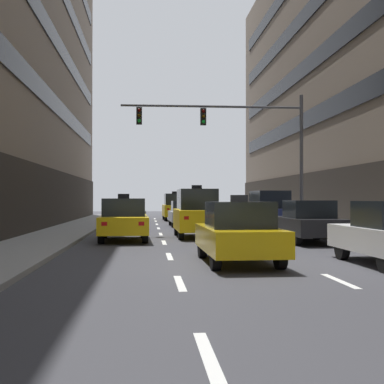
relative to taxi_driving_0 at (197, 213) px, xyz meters
name	(u,v)px	position (x,y,z in m)	size (l,w,h in m)	color
ground_plane	(236,264)	(0.12, -9.76, -1.08)	(120.00, 120.00, 0.00)	#38383D
lane_stripe_l1_s2	(208,356)	(-1.56, -17.76, -1.07)	(0.16, 2.00, 0.01)	silver
lane_stripe_l1_s3	(180,283)	(-1.56, -12.76, -1.07)	(0.16, 2.00, 0.01)	silver
lane_stripe_l1_s4	(169,256)	(-1.56, -7.76, -1.07)	(0.16, 2.00, 0.01)	silver
lane_stripe_l1_s5	(164,242)	(-1.56, -2.76, -1.07)	(0.16, 2.00, 0.01)	silver
lane_stripe_l1_s6	(161,234)	(-1.56, 2.24, -1.07)	(0.16, 2.00, 0.01)	silver
lane_stripe_l1_s7	(158,228)	(-1.56, 7.24, -1.07)	(0.16, 2.00, 0.01)	silver
lane_stripe_l1_s8	(157,224)	(-1.56, 12.24, -1.07)	(0.16, 2.00, 0.01)	silver
lane_stripe_l1_s9	(156,221)	(-1.56, 17.24, -1.07)	(0.16, 2.00, 0.01)	silver
lane_stripe_l1_s10	(155,219)	(-1.56, 22.24, -1.07)	(0.16, 2.00, 0.01)	silver
lane_stripe_l2_s3	(340,281)	(1.80, -12.76, -1.07)	(0.16, 2.00, 0.01)	silver
lane_stripe_l2_s4	(280,255)	(1.80, -7.76, -1.07)	(0.16, 2.00, 0.01)	silver
lane_stripe_l2_s5	(248,242)	(1.80, -2.76, -1.07)	(0.16, 2.00, 0.01)	silver
lane_stripe_l2_s6	(229,234)	(1.80, 2.24, -1.07)	(0.16, 2.00, 0.01)	silver
lane_stripe_l2_s7	(215,228)	(1.80, 7.24, -1.07)	(0.16, 2.00, 0.01)	silver
lane_stripe_l2_s8	(206,224)	(1.80, 12.24, -1.07)	(0.16, 2.00, 0.01)	silver
lane_stripe_l2_s9	(199,221)	(1.80, 17.24, -1.07)	(0.16, 2.00, 0.01)	silver
lane_stripe_l2_s10	(193,219)	(1.80, 22.24, -1.07)	(0.16, 2.00, 0.01)	silver
taxi_driving_0	(197,213)	(0.00, 0.00, 0.00)	(1.91, 4.49, 2.35)	black
taxi_driving_1	(175,207)	(0.00, 18.77, -0.01)	(1.93, 4.47, 2.33)	black
taxi_driving_2	(124,220)	(-3.20, -1.67, -0.22)	(2.09, 4.71, 1.93)	black
taxi_driving_3	(238,233)	(0.20, -9.60, -0.26)	(1.90, 4.42, 1.83)	black
car_driving_4	(184,214)	(0.11, 9.42, -0.29)	(1.87, 4.32, 1.61)	black
car_driving_5	(129,214)	(-3.28, 7.37, -0.25)	(1.98, 4.52, 1.68)	black
car_parked_2	(308,222)	(4.12, -3.19, -0.26)	(1.88, 4.46, 1.67)	black
car_parked_3	(269,212)	(4.12, 3.33, -0.01)	(1.88, 4.44, 2.14)	black
traffic_signal_0	(241,135)	(2.47, 2.45, 3.88)	(9.19, 0.35, 6.86)	#4C4C51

